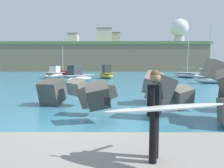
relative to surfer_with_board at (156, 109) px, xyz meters
The scene contains 17 objects.
ground_plane 4.21m from the surfer_with_board, 114.88° to the left, with size 400.00×400.00×0.00m, color teal.
breakwater_jetty 5.66m from the surfer_with_board, 110.95° to the left, with size 31.55×6.75×2.72m.
surfer_with_board is the anchor object (origin of this frame).
boat_near_centre 42.96m from the surfer_with_board, 62.08° to the left, with size 4.71×4.31×1.90m.
boat_near_right 34.89m from the surfer_with_board, 108.90° to the left, with size 3.13×6.43×2.23m.
boat_mid_centre 46.38m from the surfer_with_board, 105.47° to the left, with size 4.59×5.92×6.73m.
boat_mid_right 36.69m from the surfer_with_board, 70.06° to the left, with size 3.92×6.68×6.78m.
boat_far_left 32.29m from the surfer_with_board, 93.60° to the left, with size 3.62×5.48×2.36m.
boat_far_centre 24.40m from the surfer_with_board, 103.26° to the left, with size 4.56×6.03×2.19m.
boat_far_right 24.57m from the surfer_with_board, 62.48° to the left, with size 4.65×2.25×6.94m.
mooring_buoy_inner 21.31m from the surfer_with_board, 59.46° to the left, with size 0.44×0.44×0.44m.
mooring_buoy_middle 23.58m from the surfer_with_board, 59.93° to the left, with size 0.44×0.44×0.44m.
headland_bluff 92.97m from the surfer_with_board, 92.86° to the left, with size 84.13×31.15×11.72m.
radar_dome 95.02m from the surfer_with_board, 72.48° to the left, with size 7.72×7.72×10.91m.
station_building_west 100.49m from the surfer_with_board, 90.76° to the left, with size 7.80×8.38×6.36m.
station_building_central 89.50m from the surfer_with_board, 93.01° to the left, with size 6.54×6.64×6.55m.
station_building_east 104.02m from the surfer_with_board, 101.49° to the left, with size 4.80×6.99×6.38m.
Camera 1 is at (0.89, -7.50, 2.08)m, focal length 33.47 mm.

